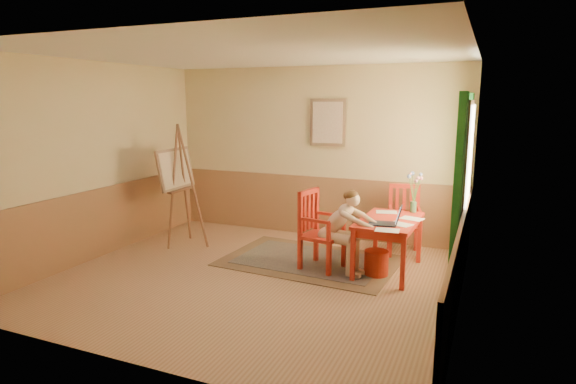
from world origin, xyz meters
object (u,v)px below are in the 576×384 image
at_px(chair_left, 319,230).
at_px(figure, 342,228).
at_px(easel, 178,174).
at_px(table, 389,226).
at_px(laptop, 388,221).
at_px(chair_back, 404,220).

height_order(chair_left, figure, figure).
bearing_deg(easel, table, 0.14).
distance_m(chair_left, easel, 2.50).
bearing_deg(laptop, chair_back, 89.18).
distance_m(chair_left, chair_back, 1.46).
relative_size(table, easel, 0.64).
relative_size(chair_left, easel, 0.56).
bearing_deg(easel, figure, -5.91).
bearing_deg(table, figure, -152.24).
relative_size(table, chair_back, 1.19).
bearing_deg(chair_back, figure, -117.62).
xyz_separation_m(chair_back, easel, (-3.36, -0.88, 0.61)).
bearing_deg(chair_left, chair_back, 49.65).
bearing_deg(laptop, easel, 175.13).
relative_size(table, figure, 1.09).
bearing_deg(figure, chair_back, 62.38).
relative_size(chair_left, figure, 0.96).
bearing_deg(chair_back, laptop, -90.82).
xyz_separation_m(table, figure, (-0.56, -0.29, -0.01)).
xyz_separation_m(chair_back, figure, (-0.61, -1.17, 0.11)).
relative_size(laptop, easel, 0.23).
bearing_deg(chair_back, chair_left, -130.35).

